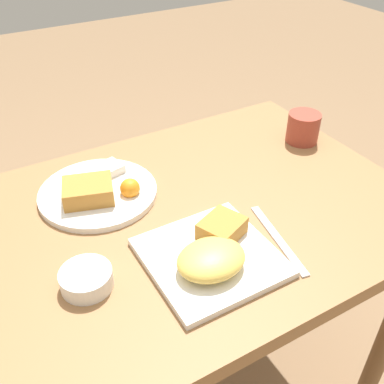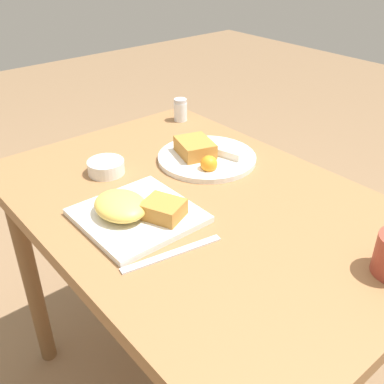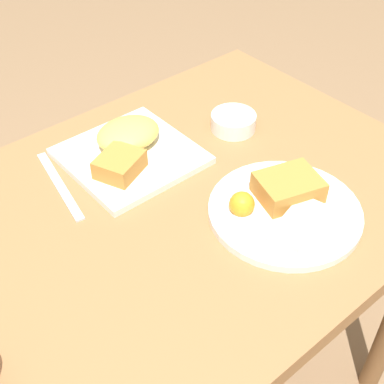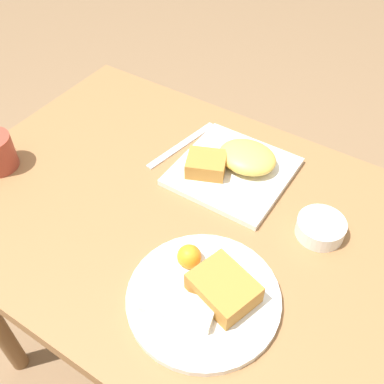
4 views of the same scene
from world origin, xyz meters
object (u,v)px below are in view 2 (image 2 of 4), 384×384
at_px(salt_shaker, 180,111).
at_px(butter_knife, 172,254).
at_px(plate_square_near, 135,211).
at_px(sauce_ramekin, 106,167).
at_px(plate_oval_far, 206,155).

relative_size(salt_shaker, butter_knife, 0.34).
distance_m(plate_square_near, butter_knife, 0.15).
xyz_separation_m(plate_square_near, sauce_ramekin, (-0.22, 0.06, -0.00)).
bearing_deg(plate_square_near, sauce_ramekin, 164.69).
height_order(sauce_ramekin, butter_knife, sauce_ramekin).
relative_size(plate_square_near, plate_oval_far, 0.89).
relative_size(plate_oval_far, butter_knife, 1.24).
bearing_deg(salt_shaker, plate_oval_far, -25.54).
distance_m(sauce_ramekin, butter_knife, 0.38).
bearing_deg(salt_shaker, plate_square_near, -48.54).
bearing_deg(plate_square_near, butter_knife, -4.84).
bearing_deg(butter_knife, plate_oval_far, 49.69).
bearing_deg(butter_knife, salt_shaker, 60.19).
bearing_deg(plate_oval_far, salt_shaker, 154.46).
distance_m(plate_square_near, sauce_ramekin, 0.23).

